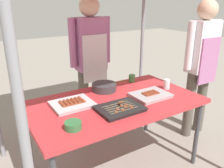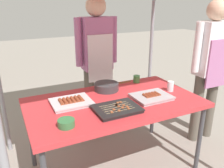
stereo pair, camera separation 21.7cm
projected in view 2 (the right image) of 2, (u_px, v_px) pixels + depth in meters
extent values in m
plane|color=gray|center=(114.00, 167.00, 2.44)|extent=(18.00, 18.00, 0.00)
cube|color=#C63338|center=(114.00, 103.00, 2.19)|extent=(1.60, 0.90, 0.04)
cylinder|color=#3F3F44|center=(200.00, 139.00, 2.29)|extent=(0.04, 0.04, 0.71)
cylinder|color=#3F3F44|center=(31.00, 136.00, 2.34)|extent=(0.04, 0.04, 0.71)
cylinder|color=#3F3F44|center=(153.00, 108.00, 2.95)|extent=(0.04, 0.04, 0.71)
cylinder|color=gray|center=(152.00, 38.00, 3.11)|extent=(0.04, 0.04, 2.30)
cube|color=silver|center=(71.00, 103.00, 2.11)|extent=(0.34, 0.28, 0.02)
cube|color=silver|center=(71.00, 101.00, 2.10)|extent=(0.35, 0.29, 0.01)
cylinder|color=brown|center=(61.00, 102.00, 2.06)|extent=(0.03, 0.12, 0.03)
cylinder|color=brown|center=(65.00, 101.00, 2.08)|extent=(0.03, 0.12, 0.03)
cylinder|color=brown|center=(69.00, 101.00, 2.09)|extent=(0.03, 0.12, 0.03)
cylinder|color=brown|center=(73.00, 100.00, 2.11)|extent=(0.03, 0.12, 0.03)
cylinder|color=brown|center=(77.00, 99.00, 2.12)|extent=(0.03, 0.12, 0.03)
cylinder|color=brown|center=(81.00, 99.00, 2.14)|extent=(0.03, 0.12, 0.03)
cube|color=black|center=(117.00, 110.00, 1.98)|extent=(0.37, 0.28, 0.02)
cube|color=black|center=(117.00, 108.00, 1.98)|extent=(0.38, 0.29, 0.01)
cylinder|color=tan|center=(121.00, 111.00, 1.92)|extent=(0.26, 0.01, 0.01)
cube|color=#9E512D|center=(119.00, 111.00, 1.91)|extent=(0.02, 0.02, 0.02)
cube|color=#9E512D|center=(112.00, 113.00, 1.88)|extent=(0.02, 0.02, 0.02)
cube|color=#9E512D|center=(129.00, 109.00, 1.95)|extent=(0.02, 0.02, 0.02)
cylinder|color=tan|center=(119.00, 109.00, 1.95)|extent=(0.26, 0.01, 0.01)
cube|color=#9E512D|center=(114.00, 110.00, 1.93)|extent=(0.02, 0.02, 0.02)
cube|color=#9E512D|center=(127.00, 107.00, 1.98)|extent=(0.02, 0.02, 0.02)
cube|color=#9E512D|center=(123.00, 108.00, 1.96)|extent=(0.02, 0.02, 0.02)
cylinder|color=tan|center=(117.00, 107.00, 1.98)|extent=(0.26, 0.01, 0.01)
cube|color=#9E512D|center=(119.00, 107.00, 1.98)|extent=(0.02, 0.02, 0.02)
cube|color=#9E512D|center=(124.00, 106.00, 2.00)|extent=(0.02, 0.02, 0.02)
cylinder|color=tan|center=(115.00, 106.00, 2.01)|extent=(0.26, 0.01, 0.01)
cube|color=#9E512D|center=(116.00, 106.00, 2.01)|extent=(0.02, 0.02, 0.02)
cube|color=#9E512D|center=(116.00, 105.00, 2.01)|extent=(0.02, 0.02, 0.02)
cylinder|color=tan|center=(113.00, 104.00, 2.04)|extent=(0.26, 0.01, 0.01)
cube|color=#9E512D|center=(120.00, 103.00, 2.07)|extent=(0.02, 0.02, 0.02)
cube|color=#9E512D|center=(118.00, 103.00, 2.06)|extent=(0.02, 0.02, 0.02)
cube|color=#ADADB2|center=(151.00, 97.00, 2.23)|extent=(0.34, 0.27, 0.02)
cube|color=#ADADB2|center=(152.00, 96.00, 2.22)|extent=(0.36, 0.28, 0.01)
cylinder|color=brown|center=(146.00, 96.00, 2.19)|extent=(0.03, 0.09, 0.03)
cylinder|color=brown|center=(149.00, 96.00, 2.21)|extent=(0.03, 0.09, 0.03)
cylinder|color=brown|center=(152.00, 95.00, 2.22)|extent=(0.03, 0.09, 0.03)
cylinder|color=brown|center=(154.00, 94.00, 2.23)|extent=(0.03, 0.09, 0.03)
cylinder|color=brown|center=(157.00, 94.00, 2.25)|extent=(0.03, 0.09, 0.03)
cylinder|color=#38383A|center=(106.00, 87.00, 2.42)|extent=(0.25, 0.25, 0.08)
cylinder|color=brown|center=(124.00, 82.00, 2.50)|extent=(0.16, 0.02, 0.02)
cylinder|color=#386B33|center=(106.00, 84.00, 2.41)|extent=(0.23, 0.23, 0.01)
cylinder|color=#33723F|center=(66.00, 123.00, 1.73)|extent=(0.13, 0.13, 0.06)
cylinder|color=white|center=(170.00, 86.00, 2.39)|extent=(0.07, 0.07, 0.10)
cylinder|color=#3F994C|center=(137.00, 79.00, 2.65)|extent=(0.07, 0.07, 0.08)
cylinder|color=#595147|center=(90.00, 102.00, 2.92)|extent=(0.12, 0.12, 0.85)
cylinder|color=#595147|center=(106.00, 99.00, 3.01)|extent=(0.12, 0.12, 0.85)
cube|color=#B26B9E|center=(97.00, 44.00, 2.72)|extent=(0.34, 0.20, 0.60)
cube|color=white|center=(101.00, 58.00, 2.68)|extent=(0.30, 0.02, 0.54)
cylinder|color=#B26B9E|center=(78.00, 43.00, 2.62)|extent=(0.08, 0.08, 0.54)
cylinder|color=#B26B9E|center=(114.00, 40.00, 2.80)|extent=(0.08, 0.08, 0.54)
sphere|color=#D8B293|center=(96.00, 6.00, 2.58)|extent=(0.23, 0.23, 0.23)
cylinder|color=#595147|center=(197.00, 109.00, 2.78)|extent=(0.12, 0.12, 0.83)
cylinder|color=#595147|center=(210.00, 105.00, 2.87)|extent=(0.12, 0.12, 0.83)
cube|color=white|center=(212.00, 49.00, 2.59)|extent=(0.34, 0.20, 0.59)
cube|color=#B26B9E|center=(218.00, 64.00, 2.54)|extent=(0.30, 0.02, 0.53)
cylinder|color=white|center=(197.00, 48.00, 2.49)|extent=(0.08, 0.08, 0.53)
sphere|color=#D8B293|center=(218.00, 10.00, 2.45)|extent=(0.23, 0.23, 0.23)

